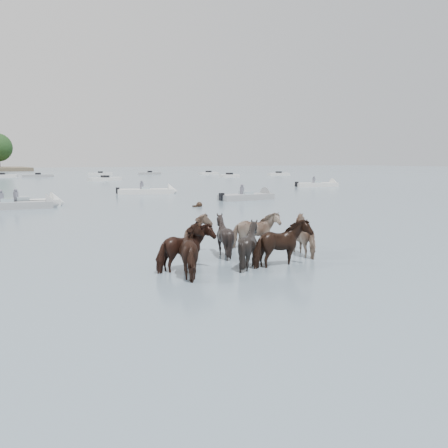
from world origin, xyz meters
TOP-DOWN VIEW (x-y plane):
  - ground at (0.00, 0.00)m, footprint 400.00×400.00m
  - pony_herd at (-0.66, 1.37)m, footprint 6.60×4.15m
  - swimming_pony at (6.10, 18.09)m, footprint 0.72×0.44m
  - motorboat_a at (-4.08, 24.03)m, footprint 5.55×1.90m
  - motorboat_b at (-5.04, 22.97)m, footprint 6.42×2.41m
  - motorboat_c at (7.90, 31.69)m, footprint 6.01×3.26m
  - motorboat_d at (12.84, 21.34)m, footprint 5.31×1.66m
  - motorboat_e at (30.68, 33.24)m, footprint 6.14×2.67m
  - distant_flotilla at (0.09, 77.67)m, footprint 106.91×28.96m

SIDE VIEW (x-z plane):
  - ground at x=0.00m, z-range 0.00..0.00m
  - swimming_pony at x=6.10m, z-range -0.12..0.32m
  - motorboat_b at x=-5.04m, z-range -0.74..1.18m
  - motorboat_e at x=30.68m, z-range -0.74..1.18m
  - motorboat_c at x=7.90m, z-range -0.74..1.18m
  - motorboat_a at x=-4.08m, z-range -0.73..1.19m
  - motorboat_d at x=12.84m, z-range -0.73..1.19m
  - distant_flotilla at x=0.09m, z-range -0.21..0.72m
  - pony_herd at x=-0.66m, z-range -0.21..1.43m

